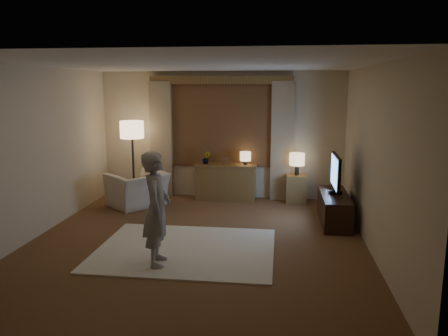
% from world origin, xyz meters
% --- Properties ---
extents(room, '(5.04, 5.54, 2.64)m').
position_xyz_m(room, '(0.00, 0.50, 1.33)').
color(room, brown).
rests_on(room, ground).
extents(rug, '(2.50, 2.00, 0.02)m').
position_xyz_m(rug, '(-0.10, -0.36, 0.01)').
color(rug, beige).
rests_on(rug, floor).
extents(sideboard, '(1.20, 0.40, 0.70)m').
position_xyz_m(sideboard, '(0.12, 2.50, 0.35)').
color(sideboard, brown).
rests_on(sideboard, floor).
extents(picture_frame, '(0.16, 0.02, 0.20)m').
position_xyz_m(picture_frame, '(0.12, 2.50, 0.80)').
color(picture_frame, brown).
rests_on(picture_frame, sideboard).
extents(plant, '(0.17, 0.13, 0.30)m').
position_xyz_m(plant, '(-0.28, 2.50, 0.85)').
color(plant, '#999999').
rests_on(plant, sideboard).
extents(table_lamp_sideboard, '(0.22, 0.22, 0.30)m').
position_xyz_m(table_lamp_sideboard, '(0.52, 2.50, 0.90)').
color(table_lamp_sideboard, black).
rests_on(table_lamp_sideboard, sideboard).
extents(floor_lamp, '(0.47, 0.47, 1.62)m').
position_xyz_m(floor_lamp, '(-1.73, 2.24, 1.36)').
color(floor_lamp, black).
rests_on(floor_lamp, floor).
extents(armchair, '(1.32, 1.33, 0.65)m').
position_xyz_m(armchair, '(-1.51, 1.80, 0.33)').
color(armchair, beige).
rests_on(armchair, floor).
extents(side_table, '(0.40, 0.40, 0.56)m').
position_xyz_m(side_table, '(1.55, 2.45, 0.28)').
color(side_table, brown).
rests_on(side_table, floor).
extents(table_lamp_side, '(0.30, 0.30, 0.44)m').
position_xyz_m(table_lamp_side, '(1.55, 2.45, 0.87)').
color(table_lamp_side, black).
rests_on(table_lamp_side, side_table).
extents(tv_stand, '(0.45, 1.40, 0.50)m').
position_xyz_m(tv_stand, '(2.15, 1.22, 0.25)').
color(tv_stand, black).
rests_on(tv_stand, floor).
extents(tv, '(0.23, 0.93, 0.67)m').
position_xyz_m(tv, '(2.15, 1.22, 0.87)').
color(tv, black).
rests_on(tv, tv_stand).
extents(person, '(0.44, 0.59, 1.48)m').
position_xyz_m(person, '(-0.34, -0.93, 0.76)').
color(person, '#9A958E').
rests_on(person, rug).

